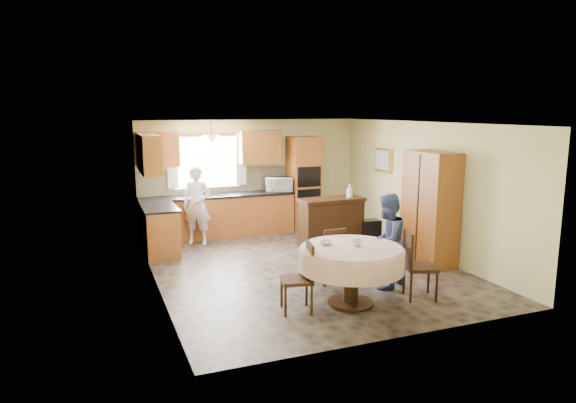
% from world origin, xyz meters
% --- Properties ---
extents(floor, '(5.00, 6.00, 0.01)m').
position_xyz_m(floor, '(0.00, 0.00, 0.00)').
color(floor, brown).
rests_on(floor, ground).
extents(ceiling, '(5.00, 6.00, 0.01)m').
position_xyz_m(ceiling, '(0.00, 0.00, 2.50)').
color(ceiling, white).
rests_on(ceiling, wall_back).
extents(wall_back, '(5.00, 0.02, 2.50)m').
position_xyz_m(wall_back, '(0.00, 3.00, 1.25)').
color(wall_back, '#CBC782').
rests_on(wall_back, floor).
extents(wall_front, '(5.00, 0.02, 2.50)m').
position_xyz_m(wall_front, '(0.00, -3.00, 1.25)').
color(wall_front, '#CBC782').
rests_on(wall_front, floor).
extents(wall_left, '(0.02, 6.00, 2.50)m').
position_xyz_m(wall_left, '(-2.50, 0.00, 1.25)').
color(wall_left, '#CBC782').
rests_on(wall_left, floor).
extents(wall_right, '(0.02, 6.00, 2.50)m').
position_xyz_m(wall_right, '(2.50, 0.00, 1.25)').
color(wall_right, '#CBC782').
rests_on(wall_right, floor).
extents(window, '(1.40, 0.03, 1.10)m').
position_xyz_m(window, '(-1.00, 2.98, 1.60)').
color(window, white).
rests_on(window, wall_back).
extents(curtain_left, '(0.22, 0.02, 1.15)m').
position_xyz_m(curtain_left, '(-1.75, 2.93, 1.65)').
color(curtain_left, white).
rests_on(curtain_left, wall_back).
extents(curtain_right, '(0.22, 0.02, 1.15)m').
position_xyz_m(curtain_right, '(-0.25, 2.93, 1.65)').
color(curtain_right, white).
rests_on(curtain_right, wall_back).
extents(base_cab_back, '(3.30, 0.60, 0.88)m').
position_xyz_m(base_cab_back, '(-0.85, 2.70, 0.44)').
color(base_cab_back, '#B86331').
rests_on(base_cab_back, floor).
extents(counter_back, '(3.30, 0.64, 0.04)m').
position_xyz_m(counter_back, '(-0.85, 2.70, 0.90)').
color(counter_back, black).
rests_on(counter_back, base_cab_back).
extents(base_cab_left, '(0.60, 1.20, 0.88)m').
position_xyz_m(base_cab_left, '(-2.20, 1.80, 0.44)').
color(base_cab_left, '#B86331').
rests_on(base_cab_left, floor).
extents(counter_left, '(0.64, 1.20, 0.04)m').
position_xyz_m(counter_left, '(-2.20, 1.80, 0.90)').
color(counter_left, black).
rests_on(counter_left, base_cab_left).
extents(backsplash, '(3.30, 0.02, 0.55)m').
position_xyz_m(backsplash, '(-0.85, 2.99, 1.18)').
color(backsplash, tan).
rests_on(backsplash, wall_back).
extents(wall_cab_left, '(0.85, 0.33, 0.72)m').
position_xyz_m(wall_cab_left, '(-2.05, 2.83, 1.91)').
color(wall_cab_left, '#AB592A').
rests_on(wall_cab_left, wall_back).
extents(wall_cab_right, '(0.90, 0.33, 0.72)m').
position_xyz_m(wall_cab_right, '(0.15, 2.83, 1.91)').
color(wall_cab_right, '#AB592A').
rests_on(wall_cab_right, wall_back).
extents(wall_cab_side, '(0.33, 1.20, 0.72)m').
position_xyz_m(wall_cab_side, '(-2.33, 1.80, 1.91)').
color(wall_cab_side, '#AB592A').
rests_on(wall_cab_side, wall_left).
extents(oven_tower, '(0.66, 0.62, 2.12)m').
position_xyz_m(oven_tower, '(1.15, 2.69, 1.06)').
color(oven_tower, '#B86331').
rests_on(oven_tower, floor).
extents(oven_upper, '(0.56, 0.01, 0.45)m').
position_xyz_m(oven_upper, '(1.15, 2.38, 1.25)').
color(oven_upper, black).
rests_on(oven_upper, oven_tower).
extents(oven_lower, '(0.56, 0.01, 0.45)m').
position_xyz_m(oven_lower, '(1.15, 2.38, 0.75)').
color(oven_lower, black).
rests_on(oven_lower, oven_tower).
extents(pendant, '(0.36, 0.36, 0.18)m').
position_xyz_m(pendant, '(-1.00, 2.50, 2.12)').
color(pendant, beige).
rests_on(pendant, ceiling).
extents(sideboard, '(1.32, 0.57, 0.93)m').
position_xyz_m(sideboard, '(1.05, 1.06, 0.46)').
color(sideboard, '#371E0F').
rests_on(sideboard, floor).
extents(space_heater, '(0.42, 0.31, 0.53)m').
position_xyz_m(space_heater, '(1.83, 0.85, 0.27)').
color(space_heater, black).
rests_on(space_heater, floor).
extents(cupboard, '(0.52, 1.05, 2.00)m').
position_xyz_m(cupboard, '(2.22, -0.53, 1.00)').
color(cupboard, '#B86331').
rests_on(cupboard, floor).
extents(dining_table, '(1.47, 1.47, 0.84)m').
position_xyz_m(dining_table, '(-0.04, -1.82, 0.66)').
color(dining_table, '#371E0F').
rests_on(dining_table, floor).
extents(chair_left, '(0.49, 0.49, 0.96)m').
position_xyz_m(chair_left, '(-0.78, -1.80, 0.53)').
color(chair_left, '#371E0F').
rests_on(chair_left, floor).
extents(chair_back, '(0.41, 0.41, 0.91)m').
position_xyz_m(chair_back, '(0.08, -0.95, 0.50)').
color(chair_back, '#371E0F').
rests_on(chair_back, floor).
extents(chair_right, '(0.55, 0.55, 1.00)m').
position_xyz_m(chair_right, '(0.94, -1.94, 0.55)').
color(chair_right, '#371E0F').
rests_on(chair_right, floor).
extents(framed_picture, '(0.06, 0.62, 0.51)m').
position_xyz_m(framed_picture, '(2.47, 1.46, 1.66)').
color(framed_picture, gold).
rests_on(framed_picture, wall_right).
extents(microwave, '(0.63, 0.48, 0.32)m').
position_xyz_m(microwave, '(0.52, 2.65, 1.08)').
color(microwave, silver).
rests_on(microwave, counter_back).
extents(person_sink, '(0.69, 0.58, 1.59)m').
position_xyz_m(person_sink, '(-1.39, 2.27, 0.80)').
color(person_sink, silver).
rests_on(person_sink, floor).
extents(person_dining, '(0.90, 0.85, 1.47)m').
position_xyz_m(person_dining, '(0.80, -1.39, 0.73)').
color(person_dining, '#3B4A80').
rests_on(person_dining, floor).
extents(bowl_sideboard, '(0.20, 0.20, 0.05)m').
position_xyz_m(bowl_sideboard, '(0.66, 1.06, 0.95)').
color(bowl_sideboard, '#B2B2B2').
rests_on(bowl_sideboard, sideboard).
extents(bottle_sideboard, '(0.15, 0.15, 0.32)m').
position_xyz_m(bottle_sideboard, '(1.45, 1.06, 1.09)').
color(bottle_sideboard, silver).
rests_on(bottle_sideboard, sideboard).
extents(cup_table, '(0.13, 0.13, 0.10)m').
position_xyz_m(cup_table, '(0.04, -1.81, 0.89)').
color(cup_table, '#B2B2B2').
rests_on(cup_table, dining_table).
extents(bowl_table, '(0.23, 0.23, 0.05)m').
position_xyz_m(bowl_table, '(-0.33, -1.59, 0.87)').
color(bowl_table, '#B2B2B2').
rests_on(bowl_table, dining_table).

